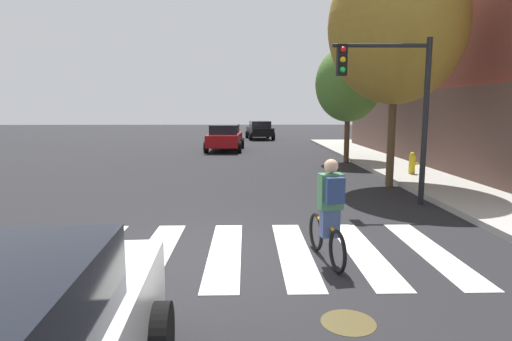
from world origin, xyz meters
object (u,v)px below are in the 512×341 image
(manhole_cover, at_px, (348,322))
(traffic_light_near, at_px, (394,93))
(fire_hydrant, at_px, (412,163))
(street_tree_mid, at_px, (348,84))
(cyclist, at_px, (329,212))
(sedan_mid, at_px, (225,137))
(street_tree_near, at_px, (396,26))
(sedan_far, at_px, (260,130))

(manhole_cover, xyz_separation_m, traffic_light_near, (2.52, 6.06, 2.86))
(fire_hydrant, distance_m, street_tree_mid, 5.57)
(traffic_light_near, bearing_deg, cyclist, -119.92)
(manhole_cover, bearing_deg, fire_hydrant, 65.19)
(sedan_mid, distance_m, traffic_light_near, 15.42)
(cyclist, bearing_deg, street_tree_near, 64.13)
(traffic_light_near, bearing_deg, street_tree_near, 71.22)
(traffic_light_near, bearing_deg, sedan_far, 96.15)
(sedan_mid, relative_size, street_tree_mid, 0.86)
(sedan_far, xyz_separation_m, traffic_light_near, (2.59, -24.02, 2.09))
(traffic_light_near, xyz_separation_m, fire_hydrant, (2.26, 4.27, -2.33))
(manhole_cover, distance_m, cyclist, 2.09)
(street_tree_near, height_order, street_tree_mid, street_tree_near)
(sedan_mid, bearing_deg, street_tree_near, -63.82)
(manhole_cover, relative_size, traffic_light_near, 0.15)
(sedan_far, xyz_separation_m, fire_hydrant, (4.84, -19.76, -0.23))
(manhole_cover, relative_size, street_tree_near, 0.09)
(sedan_far, relative_size, fire_hydrant, 5.71)
(sedan_far, height_order, traffic_light_near, traffic_light_near)
(manhole_cover, bearing_deg, sedan_mid, 96.77)
(manhole_cover, distance_m, fire_hydrant, 11.39)
(street_tree_mid, bearing_deg, sedan_far, 103.02)
(street_tree_near, bearing_deg, cyclist, -115.87)
(sedan_far, distance_m, street_tree_mid, 15.93)
(fire_hydrant, bearing_deg, street_tree_mid, 106.33)
(sedan_far, bearing_deg, traffic_light_near, -83.85)
(sedan_mid, height_order, sedan_far, sedan_mid)
(traffic_light_near, xyz_separation_m, street_tree_near, (0.88, 2.59, 2.10))
(street_tree_near, bearing_deg, sedan_far, 99.19)
(street_tree_near, bearing_deg, fire_hydrant, 50.61)
(cyclist, bearing_deg, sedan_far, 90.41)
(traffic_light_near, bearing_deg, fire_hydrant, 62.12)
(manhole_cover, height_order, street_tree_near, street_tree_near)
(manhole_cover, bearing_deg, sedan_far, 90.14)
(manhole_cover, xyz_separation_m, street_tree_mid, (3.46, 14.80, 3.58))
(fire_hydrant, bearing_deg, traffic_light_near, -117.88)
(fire_hydrant, relative_size, street_tree_near, 0.11)
(sedan_far, xyz_separation_m, cyclist, (0.20, -28.17, 0.08))
(traffic_light_near, relative_size, street_tree_near, 0.57)
(sedan_far, relative_size, street_tree_near, 0.61)
(street_tree_mid, bearing_deg, cyclist, -104.48)
(fire_hydrant, bearing_deg, street_tree_near, -129.39)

